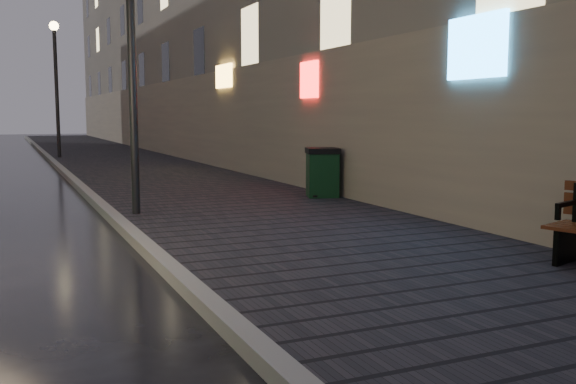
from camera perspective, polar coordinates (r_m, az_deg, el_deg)
name	(u,v)px	position (r m, az deg, el deg)	size (l,w,h in m)	color
ground	(41,361)	(5.29, -21.13, -13.85)	(120.00, 120.00, 0.00)	black
sidewalk	(116,159)	(26.34, -15.02, 2.84)	(4.60, 58.00, 0.15)	black
curb	(52,161)	(26.07, -20.24, 2.61)	(0.20, 58.00, 0.15)	slate
building_near	(169,13)	(31.18, -10.57, 15.40)	(1.80, 50.00, 13.00)	#605B54
lamp_near	(131,13)	(11.27, -13.82, 15.16)	(0.36, 0.36, 5.28)	black
lamp_far	(56,72)	(27.09, -19.94, 10.00)	(0.36, 0.36, 5.28)	black
trash_bin	(322,172)	(13.20, 3.07, 1.80)	(0.83, 0.83, 1.00)	black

